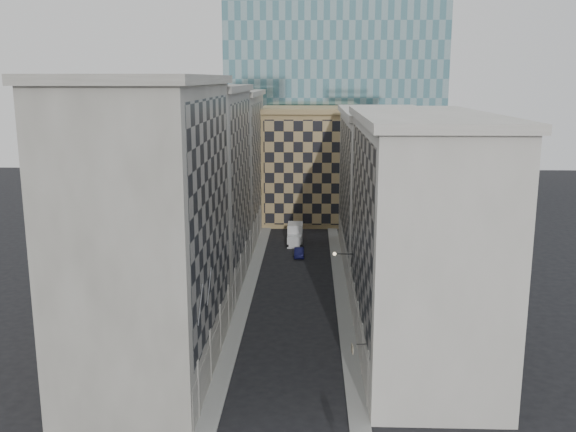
# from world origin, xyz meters

# --- Properties ---
(sidewalk_west) EXTENTS (1.50, 100.00, 0.15)m
(sidewalk_west) POSITION_xyz_m (-5.25, 30.00, 0.07)
(sidewalk_west) COLOR gray
(sidewalk_west) RESTS_ON ground
(sidewalk_east) EXTENTS (1.50, 100.00, 0.15)m
(sidewalk_east) POSITION_xyz_m (5.25, 30.00, 0.07)
(sidewalk_east) COLOR gray
(sidewalk_east) RESTS_ON ground
(bldg_left_a) EXTENTS (10.80, 22.80, 23.70)m
(bldg_left_a) POSITION_xyz_m (-10.88, 11.00, 11.82)
(bldg_left_a) COLOR gray
(bldg_left_a) RESTS_ON ground
(bldg_left_b) EXTENTS (10.80, 22.80, 22.70)m
(bldg_left_b) POSITION_xyz_m (-10.88, 33.00, 11.32)
(bldg_left_b) COLOR gray
(bldg_left_b) RESTS_ON ground
(bldg_left_c) EXTENTS (10.80, 22.80, 21.70)m
(bldg_left_c) POSITION_xyz_m (-10.88, 55.00, 10.83)
(bldg_left_c) COLOR gray
(bldg_left_c) RESTS_ON ground
(bldg_right_a) EXTENTS (10.80, 26.80, 20.70)m
(bldg_right_a) POSITION_xyz_m (10.88, 15.00, 10.32)
(bldg_right_a) COLOR beige
(bldg_right_a) RESTS_ON ground
(bldg_right_b) EXTENTS (10.80, 28.80, 19.70)m
(bldg_right_b) POSITION_xyz_m (10.89, 42.00, 9.85)
(bldg_right_b) COLOR beige
(bldg_right_b) RESTS_ON ground
(tan_block) EXTENTS (16.80, 14.80, 18.80)m
(tan_block) POSITION_xyz_m (2.00, 67.90, 9.44)
(tan_block) COLOR #9F8854
(tan_block) RESTS_ON ground
(church_tower) EXTENTS (7.20, 7.20, 51.50)m
(church_tower) POSITION_xyz_m (0.00, 82.00, 26.95)
(church_tower) COLOR #312C26
(church_tower) RESTS_ON ground
(flagpoles_left) EXTENTS (0.10, 6.33, 2.33)m
(flagpoles_left) POSITION_xyz_m (-5.90, 6.00, 8.00)
(flagpoles_left) COLOR gray
(flagpoles_left) RESTS_ON ground
(bracket_lamp) EXTENTS (1.98, 0.36, 0.36)m
(bracket_lamp) POSITION_xyz_m (4.38, 24.00, 6.20)
(bracket_lamp) COLOR black
(bracket_lamp) RESTS_ON ground
(box_truck) EXTENTS (2.20, 5.26, 2.87)m
(box_truck) POSITION_xyz_m (-0.45, 51.62, 1.25)
(box_truck) COLOR silver
(box_truck) RESTS_ON ground
(dark_car) EXTENTS (1.33, 3.73, 1.23)m
(dark_car) POSITION_xyz_m (0.26, 44.72, 0.61)
(dark_car) COLOR #0F1039
(dark_car) RESTS_ON ground
(shop_sign) EXTENTS (1.11, 0.66, 0.73)m
(shop_sign) POSITION_xyz_m (4.99, 6.37, 3.84)
(shop_sign) COLOR black
(shop_sign) RESTS_ON ground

